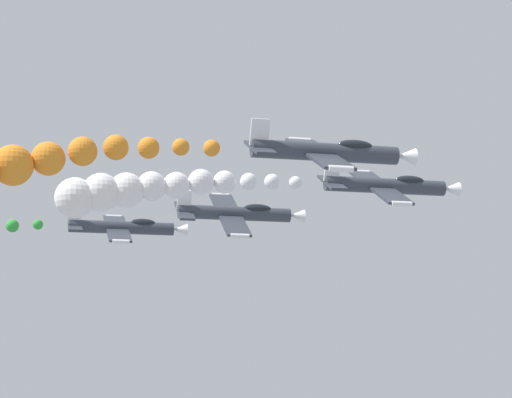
{
  "coord_description": "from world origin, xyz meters",
  "views": [
    {
      "loc": [
        68.08,
        -15.55,
        120.02
      ],
      "look_at": [
        0.0,
        0.0,
        133.12
      ],
      "focal_mm": 67.52,
      "sensor_mm": 36.0,
      "label": 1
    }
  ],
  "objects_px": {
    "airplane_lead": "(388,186)",
    "airplane_left_inner": "(237,213)",
    "airplane_left_outer": "(124,227)",
    "airplane_right_inner": "(328,152)"
  },
  "relations": [
    {
      "from": "airplane_right_inner",
      "to": "airplane_left_outer",
      "type": "relative_size",
      "value": 1.0
    },
    {
      "from": "airplane_lead",
      "to": "airplane_right_inner",
      "type": "relative_size",
      "value": 1.0
    },
    {
      "from": "airplane_left_inner",
      "to": "airplane_right_inner",
      "type": "height_order",
      "value": "airplane_left_inner"
    },
    {
      "from": "airplane_lead",
      "to": "airplane_left_inner",
      "type": "relative_size",
      "value": 1.0
    },
    {
      "from": "airplane_right_inner",
      "to": "airplane_left_inner",
      "type": "bearing_deg",
      "value": -175.96
    },
    {
      "from": "airplane_lead",
      "to": "airplane_left_inner",
      "type": "height_order",
      "value": "airplane_lead"
    },
    {
      "from": "airplane_right_inner",
      "to": "airplane_left_outer",
      "type": "xyz_separation_m",
      "value": [
        -29.32,
        -9.48,
        -0.4
      ]
    },
    {
      "from": "airplane_lead",
      "to": "airplane_left_inner",
      "type": "bearing_deg",
      "value": -135.47
    },
    {
      "from": "airplane_left_inner",
      "to": "airplane_left_outer",
      "type": "relative_size",
      "value": 1.0
    },
    {
      "from": "airplane_left_inner",
      "to": "airplane_right_inner",
      "type": "xyz_separation_m",
      "value": [
        19.97,
        1.41,
        0.42
      ]
    }
  ]
}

